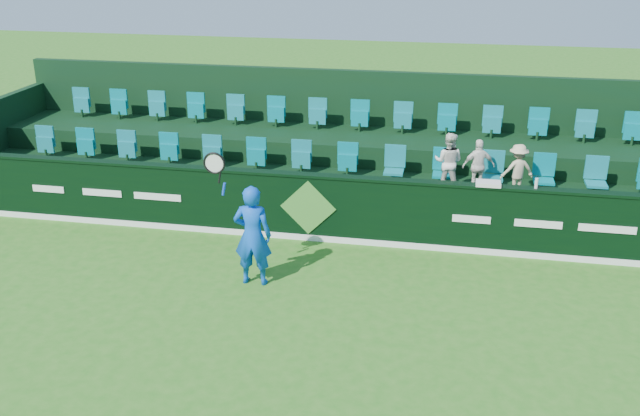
% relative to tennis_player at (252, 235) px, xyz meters
% --- Properties ---
extents(ground, '(60.00, 60.00, 0.00)m').
position_rel_tennis_player_xyz_m(ground, '(0.57, -1.98, -0.91)').
color(ground, '#286E1A').
rests_on(ground, ground).
extents(sponsor_hoarding, '(16.00, 0.25, 1.35)m').
position_rel_tennis_player_xyz_m(sponsor_hoarding, '(0.57, 2.01, -0.23)').
color(sponsor_hoarding, black).
rests_on(sponsor_hoarding, ground).
extents(stand_tier_front, '(16.00, 2.00, 0.80)m').
position_rel_tennis_player_xyz_m(stand_tier_front, '(0.57, 3.12, -0.51)').
color(stand_tier_front, black).
rests_on(stand_tier_front, ground).
extents(stand_tier_back, '(16.00, 1.80, 1.30)m').
position_rel_tennis_player_xyz_m(stand_tier_back, '(0.57, 5.02, -0.26)').
color(stand_tier_back, black).
rests_on(stand_tier_back, ground).
extents(stand_rear, '(16.00, 4.10, 2.60)m').
position_rel_tennis_player_xyz_m(stand_rear, '(0.57, 5.46, 0.31)').
color(stand_rear, black).
rests_on(stand_rear, ground).
extents(seat_row_front, '(13.50, 0.50, 0.60)m').
position_rel_tennis_player_xyz_m(seat_row_front, '(0.57, 3.52, 0.19)').
color(seat_row_front, '#13767F').
rests_on(seat_row_front, stand_tier_front).
extents(seat_row_back, '(13.50, 0.50, 0.60)m').
position_rel_tennis_player_xyz_m(seat_row_back, '(0.57, 5.32, 0.69)').
color(seat_row_back, '#13767F').
rests_on(seat_row_back, stand_tier_back).
extents(tennis_player, '(1.13, 0.45, 2.39)m').
position_rel_tennis_player_xyz_m(tennis_player, '(0.00, 0.00, 0.00)').
color(tennis_player, blue).
rests_on(tennis_player, ground).
extents(spectator_left, '(0.66, 0.56, 1.19)m').
position_rel_tennis_player_xyz_m(spectator_left, '(3.17, 3.14, 0.49)').
color(spectator_left, white).
rests_on(spectator_left, stand_tier_front).
extents(spectator_middle, '(0.68, 0.40, 1.09)m').
position_rel_tennis_player_xyz_m(spectator_middle, '(3.76, 3.14, 0.44)').
color(spectator_middle, white).
rests_on(spectator_middle, stand_tier_front).
extents(spectator_right, '(0.76, 0.58, 1.03)m').
position_rel_tennis_player_xyz_m(spectator_right, '(4.51, 3.14, 0.41)').
color(spectator_right, '#CCBA90').
rests_on(spectator_right, stand_tier_front).
extents(towel, '(0.45, 0.29, 0.07)m').
position_rel_tennis_player_xyz_m(towel, '(3.92, 2.02, 0.48)').
color(towel, silver).
rests_on(towel, sponsor_hoarding).
extents(drinks_bottle, '(0.06, 0.06, 0.19)m').
position_rel_tennis_player_xyz_m(drinks_bottle, '(4.77, 2.02, 0.54)').
color(drinks_bottle, silver).
rests_on(drinks_bottle, sponsor_hoarding).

